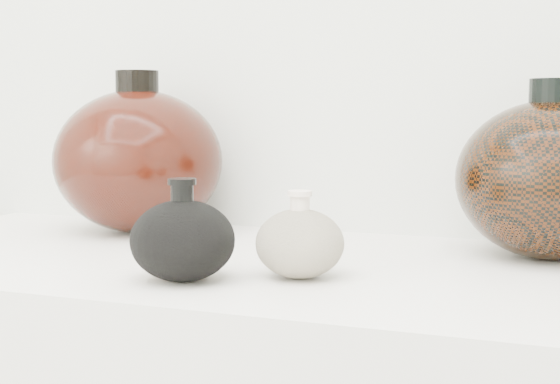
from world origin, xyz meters
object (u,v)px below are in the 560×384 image
at_px(black_gourd_vase, 183,240).
at_px(left_round_pot, 139,160).
at_px(cream_gourd_vase, 300,243).
at_px(right_round_pot, 551,179).

height_order(black_gourd_vase, left_round_pot, left_round_pot).
distance_m(cream_gourd_vase, left_round_pot, 0.41).
height_order(cream_gourd_vase, right_round_pot, right_round_pot).
height_order(cream_gourd_vase, left_round_pot, left_round_pot).
relative_size(left_round_pot, right_round_pot, 1.09).
xyz_separation_m(black_gourd_vase, left_round_pot, (-0.22, 0.28, 0.06)).
height_order(left_round_pot, right_round_pot, left_round_pot).
bearing_deg(cream_gourd_vase, black_gourd_vase, -151.97).
bearing_deg(black_gourd_vase, cream_gourd_vase, 28.03).
relative_size(black_gourd_vase, cream_gourd_vase, 1.32).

